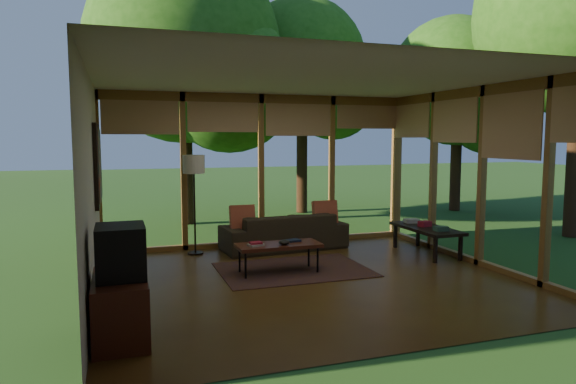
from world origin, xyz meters
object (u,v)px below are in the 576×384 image
object	(u,v)px
media_cabinet	(120,308)
floor_lamp	(194,170)
sofa	(284,231)
coffee_table	(279,246)
television	(121,251)
side_console	(426,230)

from	to	relation	value
media_cabinet	floor_lamp	xyz separation A→B (m)	(1.21, 3.41, 1.11)
sofa	coffee_table	size ratio (longest dim) A/B	1.78
floor_lamp	coffee_table	xyz separation A→B (m)	(0.96, -1.59, -1.01)
sofa	television	bearing A→B (deg)	45.78
media_cabinet	coffee_table	xyz separation A→B (m)	(2.17, 1.82, 0.09)
coffee_table	side_console	xyz separation A→B (m)	(2.70, 0.38, 0.02)
sofa	floor_lamp	bearing A→B (deg)	-8.31
floor_lamp	side_console	size ratio (longest dim) A/B	1.18
media_cabinet	sofa	bearing A→B (deg)	50.50
media_cabinet	coffee_table	bearing A→B (deg)	40.05
television	side_console	distance (m)	5.35
media_cabinet	coffee_table	size ratio (longest dim) A/B	0.83
television	floor_lamp	world-z (taller)	floor_lamp
television	floor_lamp	distance (m)	3.65
television	coffee_table	xyz separation A→B (m)	(2.15, 1.82, -0.46)
coffee_table	side_console	bearing A→B (deg)	8.10
sofa	floor_lamp	distance (m)	1.88
coffee_table	side_console	size ratio (longest dim) A/B	0.86
coffee_table	television	bearing A→B (deg)	-139.68
coffee_table	side_console	world-z (taller)	side_console
media_cabinet	floor_lamp	world-z (taller)	floor_lamp
media_cabinet	television	xyz separation A→B (m)	(0.02, 0.00, 0.55)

